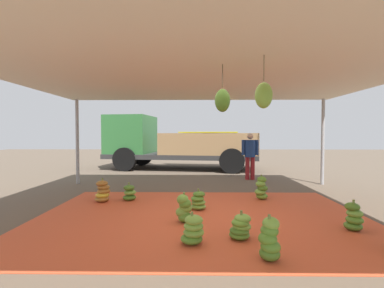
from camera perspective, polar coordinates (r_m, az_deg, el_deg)
The scene contains 14 objects.
ground_plane at distance 8.05m, azimuth 1.57°, elevation -8.98°, with size 40.00×40.00×0.00m, color brown.
tarp_orange at distance 5.13m, azimuth 2.00°, elevation -15.30°, with size 6.11×4.14×0.01m, color #D1512D.
tent_canopy at distance 4.93m, azimuth 2.14°, elevation 14.66°, with size 8.00×7.00×2.69m.
banana_bunch_0 at distance 5.53m, azimuth 1.37°, elevation -12.14°, with size 0.43×0.43×0.43m.
banana_bunch_1 at distance 6.47m, azimuth -18.64°, elevation -9.70°, with size 0.45×0.44×0.53m.
banana_bunch_2 at distance 6.53m, azimuth 14.68°, elevation -9.27°, with size 0.39×0.39×0.59m.
banana_bunch_3 at distance 6.43m, azimuth -13.28°, elevation -10.23°, with size 0.38×0.38×0.42m.
banana_bunch_4 at distance 4.13m, azimuth 10.40°, elevation -17.19°, with size 0.43×0.42×0.41m.
banana_bunch_5 at distance 5.09m, azimuth 31.41°, elevation -13.31°, with size 0.39×0.39×0.49m.
banana_bunch_6 at distance 3.89m, azimuth 0.22°, elevation -18.03°, with size 0.38×0.38×0.46m.
banana_bunch_7 at distance 3.56m, azimuth 16.34°, elevation -19.18°, with size 0.34×0.36×0.55m.
banana_bunch_8 at distance 4.75m, azimuth -1.67°, elevation -13.78°, with size 0.40×0.38×0.52m.
cargo_truck_main at distance 12.01m, azimuth -3.89°, elevation 0.27°, with size 6.84×3.26×2.40m.
worker_0 at distance 9.28m, azimuth 12.38°, elevation -1.80°, with size 0.58×0.36×1.59m.
Camera 1 is at (-0.10, -4.90, 1.53)m, focal length 24.82 mm.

